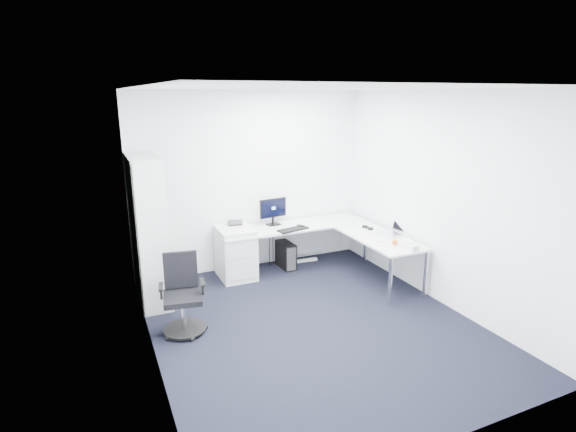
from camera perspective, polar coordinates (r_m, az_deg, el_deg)
name	(u,v)px	position (r m, az deg, el deg)	size (l,w,h in m)	color
ground	(312,324)	(5.49, 3.12, -13.49)	(4.20, 4.20, 0.00)	black
ceiling	(316,88)	(4.82, 3.60, 15.96)	(4.20, 4.20, 0.00)	white
wall_back	(251,182)	(6.87, -4.73, 4.39)	(3.60, 0.02, 2.70)	white
wall_front	(452,285)	(3.36, 20.15, -8.25)	(3.60, 0.02, 2.70)	white
wall_left	(146,234)	(4.48, -17.59, -2.19)	(0.02, 4.20, 2.70)	white
wall_right	(440,199)	(6.01, 18.80, 2.04)	(0.02, 4.20, 2.70)	white
l_desk	(303,253)	(6.72, 1.91, -4.72)	(2.37, 1.33, 0.69)	silver
drawer_pedestal	(236,253)	(6.67, -6.68, -4.64)	(0.50, 0.62, 0.76)	silver
bookshelf	(148,230)	(5.99, -17.33, -1.76)	(0.37, 0.96, 1.91)	silver
task_chair	(182,296)	(5.24, -13.26, -9.83)	(0.51, 0.51, 0.91)	black
black_pc_tower	(286,255)	(7.05, -0.28, -4.97)	(0.18, 0.42, 0.41)	black
beige_pc_tower	(180,272)	(6.56, -13.53, -6.91)	(0.20, 0.44, 0.42)	#B9AE9D
power_strip	(307,260)	(7.35, 2.39, -5.62)	(0.35, 0.06, 0.04)	silver
monitor	(273,211)	(6.85, -1.88, 0.58)	(0.45, 0.14, 0.43)	black
black_keyboard	(293,229)	(6.64, 0.65, -1.70)	(0.48, 0.17, 0.02)	black
mouse	(300,226)	(6.78, 1.59, -1.30)	(0.06, 0.10, 0.03)	black
desk_phone	(235,224)	(6.73, -6.75, -1.01)	(0.21, 0.21, 0.15)	#2E2E30
laptop	(391,226)	(6.54, 12.92, -1.26)	(0.38, 0.37, 0.27)	silver
white_keyboard	(373,237)	(6.41, 10.70, -2.63)	(0.13, 0.44, 0.01)	silver
headphones	(368,227)	(6.82, 10.07, -1.37)	(0.12, 0.19, 0.05)	black
orange_fruit	(395,242)	(6.17, 13.42, -3.22)	(0.08, 0.08, 0.08)	#D45512
tissue_box	(410,247)	(6.02, 15.19, -3.77)	(0.12, 0.23, 0.08)	silver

